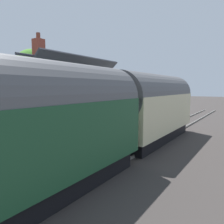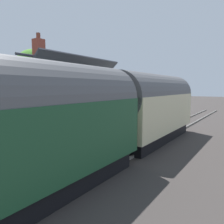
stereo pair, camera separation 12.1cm
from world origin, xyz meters
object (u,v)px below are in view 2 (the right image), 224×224
Objects in this scene: train at (118,113)px; bench_mid_platform at (131,110)px; planter_edge_near at (110,108)px; tree_behind_building at (34,74)px; planter_edge_far at (149,112)px; station_building at (65,103)px.

train reaches higher than bench_mid_platform.
tree_behind_building is at bearing 106.14° from planter_edge_near.
planter_edge_near is at bearing -73.86° from tree_behind_building.
planter_edge_near is 10.20m from tree_behind_building.
bench_mid_platform is 1.73× the size of planter_edge_far.
train is at bearing -107.72° from station_building.
tree_behind_building reaches higher than planter_edge_far.
train is 19.38× the size of planter_edge_near.
bench_mid_platform is 12.93m from tree_behind_building.
train is at bearing -154.59° from bench_mid_platform.
tree_behind_building is at bearing 97.43° from bench_mid_platform.
planter_edge_far is (0.85, -1.48, -0.17)m from bench_mid_platform.
bench_mid_platform is 3.34m from planter_edge_near.
planter_edge_far is at bearing -92.22° from planter_edge_near.
planter_edge_far is at bearing -79.90° from tree_behind_building.
tree_behind_building is at bearing 100.10° from planter_edge_far.
planter_edge_far is (7.88, -2.85, -1.24)m from station_building.
planter_edge_near is at bearing 36.82° from train.
bench_mid_platform is (7.03, -1.36, -1.07)m from station_building.
bench_mid_platform is (8.80, 4.18, -0.92)m from train.
tree_behind_building is at bearing 66.36° from train.
tree_behind_building is (-2.63, 9.09, 3.79)m from planter_edge_near.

